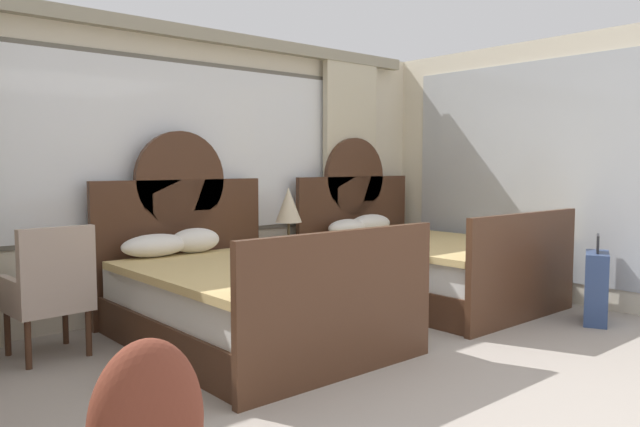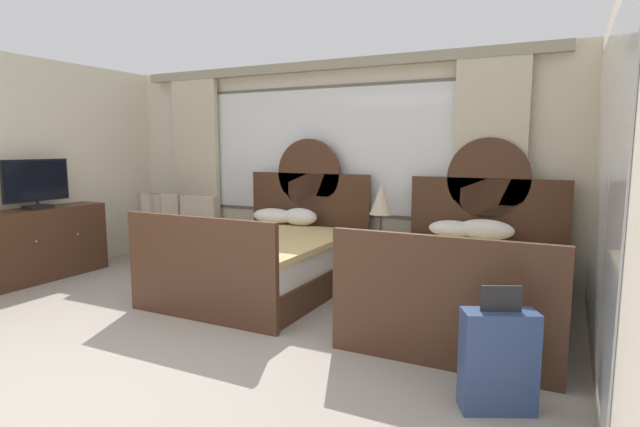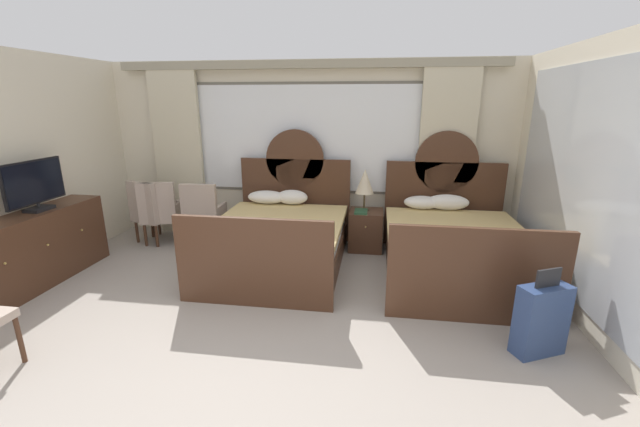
{
  "view_description": "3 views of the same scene",
  "coord_description": "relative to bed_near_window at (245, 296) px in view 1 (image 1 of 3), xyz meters",
  "views": [
    {
      "loc": [
        -2.83,
        -1.56,
        1.41
      ],
      "look_at": [
        0.39,
        2.15,
        1.01
      ],
      "focal_mm": 34.15,
      "sensor_mm": 36.0,
      "label": 1
    },
    {
      "loc": [
        2.83,
        -2.19,
        1.61
      ],
      "look_at": [
        0.85,
        1.77,
        1.01
      ],
      "focal_mm": 27.84,
      "sensor_mm": 36.0,
      "label": 2
    },
    {
      "loc": [
        1.08,
        -2.37,
        2.12
      ],
      "look_at": [
        0.44,
        2.04,
        0.84
      ],
      "focal_mm": 22.17,
      "sensor_mm": 36.0,
      "label": 3
    }
  ],
  "objects": [
    {
      "name": "wall_right_mirror",
      "position": [
        3.27,
        -0.89,
        0.99
      ],
      "size": [
        0.08,
        4.24,
        2.7
      ],
      "color": "beige",
      "rests_on": "ground_plane"
    },
    {
      "name": "wall_back_window",
      "position": [
        0.16,
        1.21,
        1.05
      ],
      "size": [
        6.15,
        0.22,
        2.7
      ],
      "color": "beige",
      "rests_on": "ground_plane"
    },
    {
      "name": "armchair_by_window_left",
      "position": [
        -1.3,
        0.56,
        0.15
      ],
      "size": [
        0.56,
        0.56,
        0.97
      ],
      "color": "#B29E8E",
      "rests_on": "ground_plane"
    },
    {
      "name": "suitcase_on_floor",
      "position": [
        2.68,
        -1.58,
        -0.04
      ],
      "size": [
        0.48,
        0.36,
        0.79
      ],
      "color": "navy",
      "rests_on": "ground_plane"
    },
    {
      "name": "table_lamp_on_nightstand",
      "position": [
        1.07,
        0.81,
        0.64
      ],
      "size": [
        0.27,
        0.27,
        0.6
      ],
      "color": "brown",
      "rests_on": "nightstand_between_beds"
    },
    {
      "name": "bed_near_mirror",
      "position": [
        2.22,
        -0.0,
        -0.0
      ],
      "size": [
        1.69,
        2.24,
        1.71
      ],
      "color": "#472B1C",
      "rests_on": "ground_plane"
    },
    {
      "name": "nightstand_between_beds",
      "position": [
        1.11,
        0.74,
        -0.07
      ],
      "size": [
        0.48,
        0.51,
        0.58
      ],
      "color": "#472B1C",
      "rests_on": "ground_plane"
    },
    {
      "name": "bed_near_window",
      "position": [
        0.0,
        0.0,
        0.0
      ],
      "size": [
        1.69,
        2.24,
        1.71
      ],
      "color": "#472B1C",
      "rests_on": "ground_plane"
    },
    {
      "name": "book_on_nightstand",
      "position": [
        1.04,
        0.65,
        0.23
      ],
      "size": [
        0.18,
        0.26,
        0.03
      ],
      "color": "#285133",
      "rests_on": "nightstand_between_beds"
    }
  ]
}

